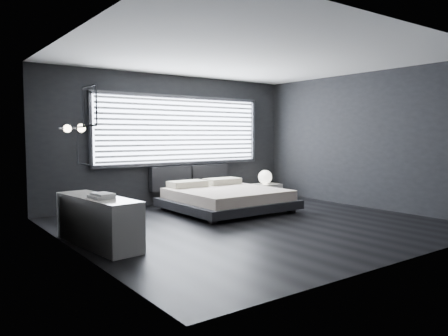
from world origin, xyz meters
TOP-DOWN VIEW (x-y plane):
  - room at (0.00, 0.00)m, footprint 6.04×6.00m
  - window at (0.20, 2.70)m, footprint 4.14×0.09m
  - headboard at (0.38, 2.64)m, footprint 1.96×0.16m
  - sconce_near at (-2.88, 0.05)m, footprint 0.18×0.11m
  - sconce_far at (-2.88, 0.65)m, footprint 0.18×0.11m
  - wall_art_upper at (-2.98, -0.55)m, footprint 0.01×0.48m
  - wall_art_lower at (-2.98, -0.30)m, footprint 0.01×0.48m
  - bed at (0.38, 1.30)m, footprint 2.19×2.09m
  - nightstand at (2.26, 2.17)m, footprint 0.63×0.54m
  - orb_lamp at (2.22, 2.21)m, footprint 0.33×0.33m
  - dresser at (-2.65, 0.15)m, footprint 0.65×1.72m
  - book_stack at (-2.65, -0.02)m, footprint 0.28×0.36m

SIDE VIEW (x-z plane):
  - nightstand at x=2.26m, z-range 0.00..0.34m
  - bed at x=0.38m, z-range -0.02..0.54m
  - dresser at x=-2.65m, z-range 0.00..0.67m
  - orb_lamp at x=2.22m, z-range 0.34..0.66m
  - headboard at x=0.38m, z-range 0.31..0.83m
  - book_stack at x=-2.65m, z-range 0.67..0.74m
  - wall_art_lower at x=-2.98m, z-range 1.14..1.62m
  - room at x=0.00m, z-range 0.00..2.80m
  - sconce_near at x=-2.88m, z-range 1.55..1.66m
  - sconce_far at x=-2.88m, z-range 1.55..1.66m
  - window at x=0.20m, z-range 0.85..2.37m
  - wall_art_upper at x=-2.98m, z-range 1.61..2.09m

